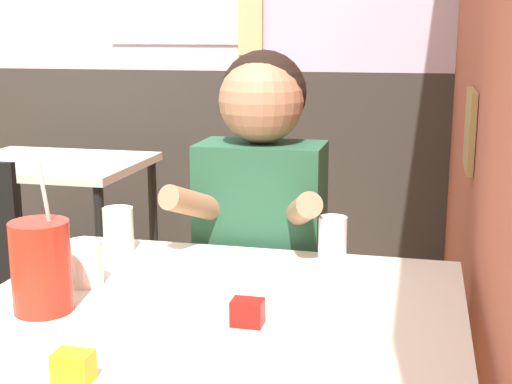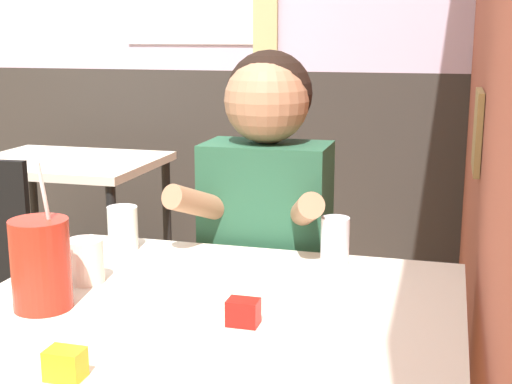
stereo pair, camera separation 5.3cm
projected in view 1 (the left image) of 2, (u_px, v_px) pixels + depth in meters
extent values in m
cube|color=#9E4C38|center=(486.00, 9.00, 2.08)|extent=(0.06, 4.44, 2.70)
cube|color=olive|center=(470.00, 130.00, 1.92)|extent=(0.02, 0.24, 0.22)
cube|color=#332D28|center=(200.00, 176.00, 3.73)|extent=(5.52, 0.06, 1.10)
cube|color=beige|center=(211.00, 320.00, 1.42)|extent=(1.00, 0.88, 0.04)
cylinder|color=black|center=(97.00, 374.00, 1.98)|extent=(0.04, 0.04, 0.70)
cube|color=beige|center=(51.00, 164.00, 3.12)|extent=(0.79, 0.65, 0.04)
cylinder|color=black|center=(102.00, 271.00, 2.85)|extent=(0.04, 0.04, 0.70)
cylinder|color=black|center=(19.00, 224.00, 3.55)|extent=(0.04, 0.04, 0.70)
cylinder|color=black|center=(154.00, 233.00, 3.39)|extent=(0.04, 0.04, 0.70)
cylinder|color=black|center=(66.00, 310.00, 2.80)|extent=(0.03, 0.03, 0.44)
cylinder|color=black|center=(22.00, 349.00, 2.46)|extent=(0.03, 0.03, 0.44)
cube|color=#235138|center=(261.00, 236.00, 1.97)|extent=(0.34, 0.20, 0.52)
sphere|color=black|center=(264.00, 93.00, 1.91)|extent=(0.23, 0.23, 0.23)
sphere|color=#9E7051|center=(261.00, 101.00, 1.89)|extent=(0.23, 0.23, 0.23)
cylinder|color=#9E7051|center=(198.00, 205.00, 1.84)|extent=(0.14, 0.27, 0.15)
cylinder|color=#9E7051|center=(302.00, 211.00, 1.78)|extent=(0.14, 0.27, 0.15)
cylinder|color=#B22819|center=(41.00, 267.00, 1.40)|extent=(0.12, 0.12, 0.18)
cylinder|color=white|center=(45.00, 197.00, 1.37)|extent=(0.01, 0.04, 0.14)
cylinder|color=silver|center=(332.00, 240.00, 1.71)|extent=(0.07, 0.07, 0.11)
cylinder|color=silver|center=(118.00, 229.00, 1.80)|extent=(0.08, 0.08, 0.11)
cylinder|color=silver|center=(84.00, 263.00, 1.56)|extent=(0.08, 0.08, 0.10)
cube|color=#B7140F|center=(247.00, 312.00, 1.35)|extent=(0.06, 0.04, 0.05)
cube|color=yellow|center=(74.00, 367.00, 1.12)|extent=(0.06, 0.04, 0.05)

